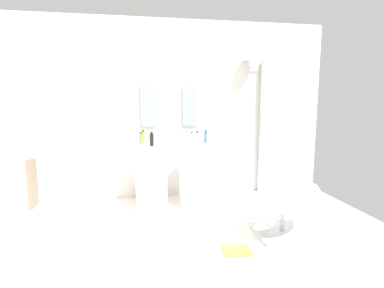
% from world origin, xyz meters
% --- Properties ---
extents(ground_plane, '(4.80, 3.60, 0.04)m').
position_xyz_m(ground_plane, '(0.00, 0.00, -0.02)').
color(ground_plane, silver).
extents(rear_partition, '(4.80, 0.10, 2.60)m').
position_xyz_m(rear_partition, '(0.00, 1.65, 1.30)').
color(rear_partition, silver).
rests_on(rear_partition, ground_plane).
extents(pedestal_sink_left, '(0.46, 0.46, 0.97)m').
position_xyz_m(pedestal_sink_left, '(-0.31, 1.14, 0.46)').
color(pedestal_sink_left, white).
rests_on(pedestal_sink_left, ground_plane).
extents(pedestal_sink_right, '(0.46, 0.46, 0.97)m').
position_xyz_m(pedestal_sink_right, '(0.31, 1.14, 0.46)').
color(pedestal_sink_right, white).
rests_on(pedestal_sink_right, ground_plane).
extents(vanity_mirror_left, '(0.22, 0.03, 0.58)m').
position_xyz_m(vanity_mirror_left, '(-0.31, 1.58, 1.36)').
color(vanity_mirror_left, '#8C9EA8').
extents(vanity_mirror_right, '(0.22, 0.03, 0.58)m').
position_xyz_m(vanity_mirror_right, '(0.31, 1.58, 1.36)').
color(vanity_mirror_right, '#8C9EA8').
extents(shower_column, '(0.49, 0.24, 2.05)m').
position_xyz_m(shower_column, '(1.46, 1.53, 1.08)').
color(shower_column, '#B7BABF').
rests_on(shower_column, ground_plane).
extents(lounge_chair, '(1.10, 1.10, 0.65)m').
position_xyz_m(lounge_chair, '(1.04, -0.01, 0.35)').
color(lounge_chair, '#B7BABF').
rests_on(lounge_chair, ground_plane).
extents(towel_rack, '(0.37, 0.22, 0.95)m').
position_xyz_m(towel_rack, '(-1.55, 0.27, 0.63)').
color(towel_rack, '#B7BABF').
rests_on(towel_rack, ground_plane).
extents(area_rug, '(0.98, 0.82, 0.01)m').
position_xyz_m(area_rug, '(0.55, -0.08, 0.01)').
color(area_rug, white).
rests_on(area_rug, ground_plane).
extents(magazine_ochre, '(0.29, 0.23, 0.03)m').
position_xyz_m(magazine_ochre, '(0.43, -0.29, 0.03)').
color(magazine_ochre, gold).
rests_on(magazine_ochre, area_rug).
extents(coffee_mug, '(0.08, 0.08, 0.09)m').
position_xyz_m(coffee_mug, '(0.45, -0.02, 0.05)').
color(coffee_mug, white).
rests_on(coffee_mug, area_rug).
extents(soap_bottle_green, '(0.06, 0.06, 0.16)m').
position_xyz_m(soap_bottle_green, '(-0.42, 1.22, 0.94)').
color(soap_bottle_green, '#59996B').
rests_on(soap_bottle_green, pedestal_sink_left).
extents(soap_bottle_grey, '(0.05, 0.05, 0.15)m').
position_xyz_m(soap_bottle_grey, '(0.36, 1.25, 0.94)').
color(soap_bottle_grey, '#99999E').
rests_on(soap_bottle_grey, pedestal_sink_right).
extents(soap_bottle_black, '(0.05, 0.05, 0.19)m').
position_xyz_m(soap_bottle_black, '(-0.29, 0.97, 0.96)').
color(soap_bottle_black, black).
rests_on(soap_bottle_black, pedestal_sink_left).
extents(soap_bottle_blue, '(0.05, 0.05, 0.18)m').
position_xyz_m(soap_bottle_blue, '(0.44, 1.09, 0.95)').
color(soap_bottle_blue, '#4C72B7').
rests_on(soap_bottle_blue, pedestal_sink_right).
extents(soap_bottle_amber, '(0.05, 0.05, 0.18)m').
position_xyz_m(soap_bottle_amber, '(-0.39, 1.21, 0.96)').
color(soap_bottle_amber, '#C68C38').
rests_on(soap_bottle_amber, pedestal_sink_left).
extents(soap_bottle_white, '(0.05, 0.05, 0.14)m').
position_xyz_m(soap_bottle_white, '(0.28, 1.25, 0.93)').
color(soap_bottle_white, white).
rests_on(soap_bottle_white, pedestal_sink_right).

